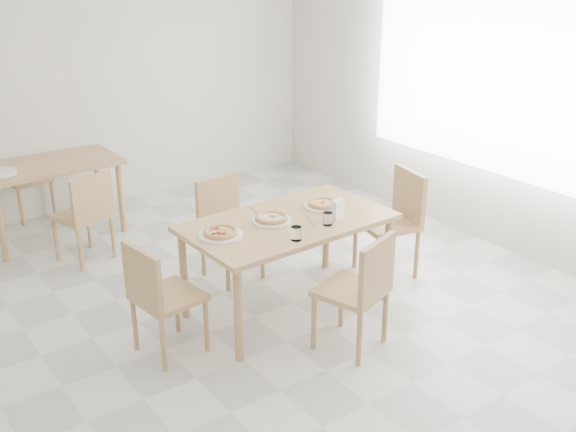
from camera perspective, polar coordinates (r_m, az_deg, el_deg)
room at (r=6.36m, az=17.90°, el=10.34°), size 7.28×7.00×7.00m
main_table at (r=5.09m, az=0.00°, el=-1.16°), size 1.58×0.92×0.75m
chair_south at (r=4.66m, az=6.24°, el=-5.88°), size 0.54×0.54×0.87m
chair_north at (r=5.73m, az=-5.26°, el=-0.38°), size 0.45×0.45×0.86m
chair_west at (r=4.66m, az=-10.95°, el=-6.38°), size 0.47×0.47×0.84m
chair_east at (r=5.82m, az=9.14°, el=0.11°), size 0.54×0.54×0.91m
plate_margherita at (r=5.31m, az=2.95°, el=0.84°), size 0.30×0.30×0.02m
plate_mushroom at (r=5.02m, az=-1.42°, el=-0.40°), size 0.30×0.30×0.02m
plate_pepperoni at (r=4.80m, az=-5.73°, el=-1.61°), size 0.31×0.31×0.02m
pizza_margherita at (r=5.30m, az=2.96°, el=1.07°), size 0.31×0.31×0.03m
pizza_mushroom at (r=5.01m, az=-1.42°, el=-0.16°), size 0.25×0.25×0.03m
pizza_pepperoni at (r=4.79m, az=-5.74°, el=-1.36°), size 0.32×0.32×0.03m
tumbler_a at (r=4.70m, az=0.70°, el=-1.49°), size 0.08×0.08×0.10m
tumbler_b at (r=4.96m, az=3.38°, el=-0.24°), size 0.07×0.07×0.10m
napkin_holder at (r=5.09m, az=4.22°, el=0.59°), size 0.14×0.10×0.14m
fork_a at (r=5.25m, az=-2.84°, el=0.54°), size 0.04×0.19×0.01m
fork_b at (r=5.02m, az=1.94°, el=-0.48°), size 0.07×0.17×0.01m
second_table at (r=6.83m, az=-19.55°, el=3.46°), size 1.29×0.74×0.75m
chair_back_s at (r=6.20m, az=-16.69°, el=0.39°), size 0.51×0.51×0.84m
chair_back_n at (r=7.54m, az=-21.54°, el=3.48°), size 0.46×0.46×0.82m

